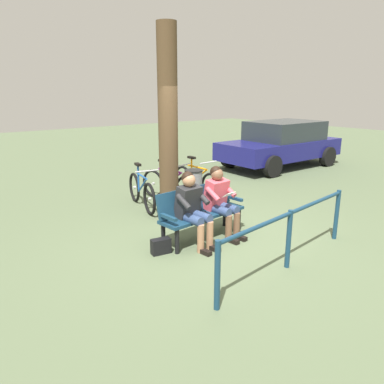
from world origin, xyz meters
The scene contains 12 objects.
ground_plane centered at (0.00, 0.00, 0.00)m, with size 40.00×40.00×0.00m, color #566647.
bench centered at (0.26, -0.26, 0.51)m, with size 1.63×0.58×0.87m.
person_reading centered at (-0.07, -0.12, 0.66)m, with size 0.51×0.78×1.20m.
person_companion centered at (0.57, -0.08, 0.66)m, with size 0.51×0.78×1.20m.
handbag centered at (1.15, -0.12, 0.12)m, with size 0.30×0.14×0.24m, color black.
tree_trunk centered at (0.12, -1.35, 1.79)m, with size 0.36×0.36×3.57m, color #4C3823.
litter_bin centered at (-0.53, -1.40, 0.44)m, with size 0.37×0.37×0.88m.
bicycle_purple centered at (-1.28, -2.23, 0.36)m, with size 0.48×1.68×0.94m.
bicycle_green centered at (-0.57, -2.32, 0.36)m, with size 0.54×1.65×0.94m.
bicycle_black centered at (0.17, -2.29, 0.36)m, with size 0.55×1.65×0.94m.
railing_fence centered at (0.02, 1.38, 0.59)m, with size 3.04×0.37×0.85m.
parked_car centered at (-5.72, -3.28, 0.77)m, with size 4.25×2.11×1.47m.
Camera 1 is at (4.06, 4.26, 2.42)m, focal length 34.57 mm.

